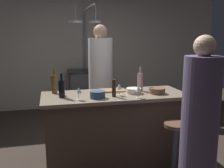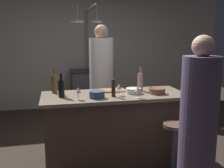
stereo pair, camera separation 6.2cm
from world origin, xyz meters
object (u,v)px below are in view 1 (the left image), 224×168
object	(u,v)px
pepper_mill	(114,88)
wine_glass_near_right_guest	(138,89)
stove_range	(87,90)
chef	(101,86)
wine_bottle_dark	(62,89)
mixing_bowl_blue	(98,94)
potted_plant	(203,111)
wine_glass_near_left_guest	(79,91)
wine_bottle_rose	(140,82)
wine_bottle_amber	(54,84)
guest_right	(199,130)
cutting_board	(113,90)
mixing_bowl_ceramic	(134,91)
wine_glass_by_chef	(119,87)
mixing_bowl_wooden	(157,91)
bar_stool_right	(175,150)

from	to	relation	value
pepper_mill	wine_glass_near_right_guest	bearing A→B (deg)	-27.25
stove_range	chef	xyz separation A→B (m)	(-0.00, -1.53, 0.38)
wine_bottle_dark	mixing_bowl_blue	distance (m)	0.43
potted_plant	wine_glass_near_left_guest	xyz separation A→B (m)	(-2.33, -1.08, 0.71)
wine_bottle_rose	wine_bottle_amber	distance (m)	1.11
stove_range	guest_right	xyz separation A→B (m)	(0.56, -3.47, 0.31)
chef	cutting_board	distance (m)	0.74
pepper_mill	wine_glass_near_left_guest	distance (m)	0.43
pepper_mill	mixing_bowl_ceramic	distance (m)	0.32
potted_plant	mixing_bowl_blue	xyz separation A→B (m)	(-2.10, -1.04, 0.64)
guest_right	wine_bottle_rose	xyz separation A→B (m)	(-0.19, 1.12, 0.27)
wine_bottle_rose	stove_range	bearing A→B (deg)	98.91
wine_bottle_amber	mixing_bowl_blue	world-z (taller)	wine_bottle_amber
wine_bottle_rose	wine_bottle_amber	bearing A→B (deg)	173.58
guest_right	wine_bottle_dark	world-z (taller)	guest_right
pepper_mill	wine_glass_by_chef	bearing A→B (deg)	29.47
wine_glass_near_left_guest	mixing_bowl_blue	size ratio (longest dim) A/B	0.82
cutting_board	stove_range	bearing A→B (deg)	90.53
wine_bottle_rose	wine_bottle_amber	xyz separation A→B (m)	(-1.10, 0.12, -0.00)
stove_range	wine_glass_by_chef	xyz separation A→B (m)	(0.03, -2.54, 0.56)
wine_bottle_amber	mixing_bowl_wooden	distance (m)	1.30
potted_plant	wine_bottle_rose	xyz separation A→B (m)	(-1.49, -0.78, 0.73)
guest_right	wine_glass_near_left_guest	size ratio (longest dim) A/B	11.13
mixing_bowl_ceramic	mixing_bowl_wooden	bearing A→B (deg)	-15.21
pepper_mill	wine_glass_near_left_guest	size ratio (longest dim) A/B	1.44
bar_stool_right	wine_bottle_amber	world-z (taller)	wine_bottle_amber
wine_bottle_amber	mixing_bowl_wooden	bearing A→B (deg)	-14.26
wine_glass_near_left_guest	wine_bottle_dark	bearing A→B (deg)	137.56
cutting_board	wine_glass_near_right_guest	bearing A→B (deg)	-67.01
stove_range	cutting_board	size ratio (longest dim) A/B	2.78
wine_bottle_amber	wine_glass_near_right_guest	bearing A→B (deg)	-27.50
chef	bar_stool_right	size ratio (longest dim) A/B	2.63
wine_glass_by_chef	wine_glass_near_right_guest	size ratio (longest dim) A/B	1.00
wine_glass_near_left_guest	mixing_bowl_ceramic	world-z (taller)	wine_glass_near_left_guest
bar_stool_right	mixing_bowl_ceramic	xyz separation A→B (m)	(-0.29, 0.60, 0.56)
cutting_board	wine_glass_by_chef	bearing A→B (deg)	-88.05
wine_bottle_amber	potted_plant	bearing A→B (deg)	14.31
guest_right	wine_bottle_rose	world-z (taller)	guest_right
wine_bottle_dark	mixing_bowl_blue	world-z (taller)	wine_bottle_dark
wine_glass_near_left_guest	wine_bottle_rose	bearing A→B (deg)	19.51
wine_bottle_rose	mixing_bowl_wooden	distance (m)	0.27
stove_range	bar_stool_right	size ratio (longest dim) A/B	1.31
pepper_mill	mixing_bowl_ceramic	bearing A→B (deg)	22.25
chef	bar_stool_right	world-z (taller)	chef
guest_right	cutting_board	bearing A→B (deg)	113.96
wine_bottle_dark	mixing_bowl_wooden	world-z (taller)	wine_bottle_dark
chef	mixing_bowl_ceramic	distance (m)	0.98
mixing_bowl_blue	mixing_bowl_ceramic	distance (m)	0.51
stove_range	wine_bottle_amber	size ratio (longest dim) A/B	2.81
stove_range	mixing_bowl_wooden	world-z (taller)	mixing_bowl_wooden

